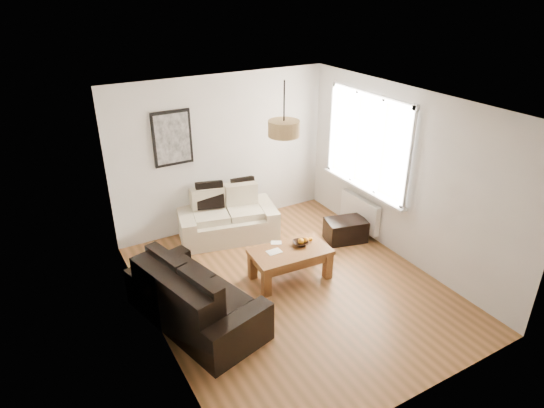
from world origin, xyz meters
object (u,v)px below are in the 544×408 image
sofa_leather (195,294)px  ottoman (346,230)px  coffee_table (290,264)px  loveseat_cream (227,215)px

sofa_leather → ottoman: (2.88, 0.67, -0.22)m
ottoman → coffee_table: bearing=-161.4°
loveseat_cream → ottoman: (1.63, -1.09, -0.21)m
sofa_leather → ottoman: bearing=-91.9°
loveseat_cream → sofa_leather: 2.16m
sofa_leather → coffee_table: size_ratio=1.66×
coffee_table → ottoman: 1.44m
loveseat_cream → coffee_table: bearing=-67.4°
sofa_leather → loveseat_cream: bearing=-50.3°
coffee_table → ottoman: size_ratio=1.73×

